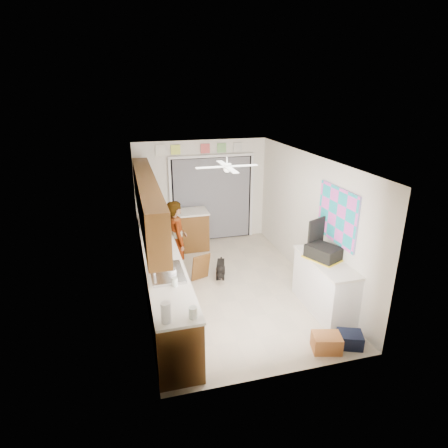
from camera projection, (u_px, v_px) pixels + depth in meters
floor at (229, 286)px, 7.32m from camera, size 5.00×5.00×0.00m
ceiling at (230, 158)px, 6.46m from camera, size 5.00×5.00×0.00m
wall_back at (202, 192)px, 9.16m from camera, size 3.20×0.00×3.20m
wall_front at (285, 294)px, 4.63m from camera, size 3.20×0.00×3.20m
wall_left at (141, 234)px, 6.50m from camera, size 0.00×5.00×5.00m
wall_right at (309, 219)px, 7.28m from camera, size 0.00×5.00×5.00m
left_base_cabinets at (161, 273)px, 6.85m from camera, size 0.60×4.80×0.90m
left_countertop at (160, 250)px, 6.69m from camera, size 0.62×4.80×0.04m
upper_cabinets at (148, 200)px, 6.53m from camera, size 0.32×4.00×0.80m
sink_basin at (167, 273)px, 5.77m from camera, size 0.50×0.76×0.06m
faucet at (154, 269)px, 5.69m from camera, size 0.03×0.03×0.22m
peninsula_base at (186, 231)px, 8.86m from camera, size 1.00×0.60×0.90m
peninsula_top at (185, 212)px, 8.70m from camera, size 1.04×0.64×0.04m
back_opening_recess at (212, 199)px, 9.26m from camera, size 2.00×0.06×2.10m
curtain_panel at (212, 200)px, 9.22m from camera, size 1.90×0.03×2.05m
door_trim_left at (171, 203)px, 8.98m from camera, size 0.06×0.04×2.10m
door_trim_right at (251, 197)px, 9.48m from camera, size 0.06×0.04×2.10m
door_trim_head at (212, 156)px, 8.86m from camera, size 2.10×0.04×0.06m
header_frame_0 at (176, 150)px, 8.62m from camera, size 0.22×0.02×0.22m
header_frame_2 at (205, 149)px, 8.79m from camera, size 0.22×0.02×0.22m
header_frame_3 at (222, 148)px, 8.89m from camera, size 0.22×0.02×0.22m
header_frame_4 at (238, 147)px, 8.99m from camera, size 0.22×0.02×0.22m
route66_sign at (160, 150)px, 8.54m from camera, size 0.22×0.02×0.26m
right_counter_base at (324, 286)px, 6.41m from camera, size 0.50×1.40×0.90m
right_counter_top at (326, 262)px, 6.24m from camera, size 0.54×1.44×0.04m
abstract_painting at (337, 215)px, 6.23m from camera, size 0.03×1.15×0.95m
ceiling_fan at (227, 167)px, 6.70m from camera, size 1.14×1.14×0.24m
microwave at (157, 217)px, 7.80m from camera, size 0.63×0.73×0.34m
soap_bottle at (158, 250)px, 6.33m from camera, size 0.10×0.10×0.26m
cup at (172, 272)px, 5.72m from camera, size 0.15×0.15×0.11m
jar_a at (193, 313)px, 4.66m from camera, size 0.12×0.12×0.15m
jar_b at (175, 282)px, 5.42m from camera, size 0.11×0.11×0.13m
paper_towel_roll at (166, 312)px, 4.56m from camera, size 0.16×0.16×0.27m
suitcase at (323, 252)px, 6.27m from camera, size 0.58×0.64×0.23m
suitcase_rim at (323, 258)px, 6.31m from camera, size 0.64×0.71×0.02m
suitcase_lid at (316, 232)px, 6.45m from camera, size 0.39×0.20×0.50m
cardboard_box at (326, 343)px, 5.49m from camera, size 0.47×0.40×0.26m
navy_crate at (350, 339)px, 5.60m from camera, size 0.44×0.41×0.22m
cabinet_door_panel at (201, 267)px, 7.45m from camera, size 0.41×0.26×0.57m
man at (177, 240)px, 7.37m from camera, size 0.42×0.61×1.63m
dog at (221, 269)px, 7.59m from camera, size 0.35×0.53×0.39m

